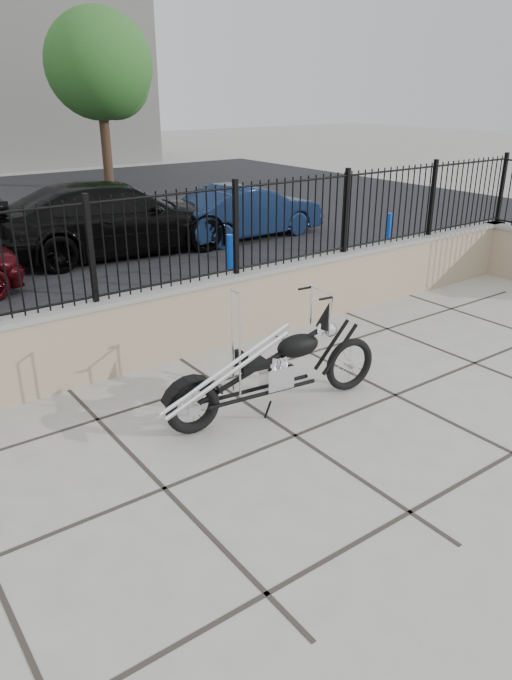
{
  "coord_description": "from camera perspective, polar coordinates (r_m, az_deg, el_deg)",
  "views": [
    {
      "loc": [
        -3.47,
        -4.06,
        3.26
      ],
      "look_at": [
        0.13,
        0.86,
        0.74
      ],
      "focal_mm": 32.0,
      "sensor_mm": 36.0,
      "label": 1
    }
  ],
  "objects": [
    {
      "name": "chopper_motorcycle",
      "position": [
        6.37,
        1.59,
        -0.83
      ],
      "size": [
        2.5,
        0.73,
        1.48
      ],
      "primitive_type": null,
      "rotation": [
        0.0,
        0.0,
        -0.12
      ],
      "color": "black",
      "rests_on": "ground_plane"
    },
    {
      "name": "iron_fence",
      "position": [
        7.61,
        -8.22,
        9.34
      ],
      "size": [
        14.0,
        0.08,
        1.2
      ],
      "primitive_type": "cube",
      "color": "black",
      "rests_on": "retaining_wall"
    },
    {
      "name": "car_black",
      "position": [
        13.37,
        -13.07,
        11.12
      ],
      "size": [
        5.35,
        2.48,
        1.51
      ],
      "primitive_type": "imported",
      "rotation": [
        0.0,
        0.0,
        1.5
      ],
      "color": "black",
      "rests_on": "parking_lot"
    },
    {
      "name": "tree_right",
      "position": [
        22.74,
        -14.62,
        24.21
      ],
      "size": [
        3.56,
        3.56,
        6.01
      ],
      "rotation": [
        0.0,
        0.0,
        -0.2
      ],
      "color": "#382619",
      "rests_on": "ground_plane"
    },
    {
      "name": "ground_plane",
      "position": [
        6.26,
        3.72,
        -8.98
      ],
      "size": [
        90.0,
        90.0,
        0.0
      ],
      "primitive_type": "plane",
      "color": "#99968E",
      "rests_on": "ground"
    },
    {
      "name": "retaining_wall",
      "position": [
        7.93,
        -7.79,
        1.72
      ],
      "size": [
        14.0,
        0.36,
        0.96
      ],
      "primitive_type": "cube",
      "color": "gray",
      "rests_on": "ground_plane"
    },
    {
      "name": "car_blue",
      "position": [
        14.55,
        -0.82,
        12.0
      ],
      "size": [
        3.79,
        1.44,
        1.23
      ],
      "primitive_type": "imported",
      "rotation": [
        0.0,
        0.0,
        1.61
      ],
      "color": "#101E3C",
      "rests_on": "parking_lot"
    },
    {
      "name": "bollard_b",
      "position": [
        10.55,
        -2.46,
        7.25
      ],
      "size": [
        0.16,
        0.16,
        0.99
      ],
      "primitive_type": "cylinder",
      "rotation": [
        0.0,
        0.0,
        -0.43
      ],
      "color": "blue",
      "rests_on": "ground_plane"
    },
    {
      "name": "bollard_c",
      "position": [
        13.34,
        12.33,
        9.74
      ],
      "size": [
        0.13,
        0.13,
        0.87
      ],
      "primitive_type": "cylinder",
      "rotation": [
        0.0,
        0.0,
        -0.3
      ],
      "color": "#0E2CD7",
      "rests_on": "ground_plane"
    }
  ]
}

